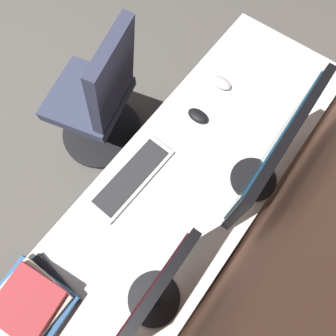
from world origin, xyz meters
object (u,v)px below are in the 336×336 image
Objects in this scene: book_stack_near at (31,302)px; drawer_pedestal at (166,233)px; monitor_primary at (150,301)px; monitor_secondary at (272,155)px; office_chair at (99,103)px; mouse_main at (221,83)px; mouse_spare at (198,116)px; keyboard_main at (131,177)px.

drawer_pedestal is at bearing 159.86° from book_stack_near.
monitor_primary is 0.64m from monitor_secondary.
mouse_main is at bearing 120.53° from office_chair.
mouse_main is at bearing -176.30° from mouse_spare.
monitor_primary is 1.56× the size of book_stack_near.
monitor_primary is at bearing 49.18° from keyboard_main.
monitor_secondary is 1.91× the size of book_stack_near.
book_stack_near is at bearing -1.76° from mouse_spare.
mouse_spare reaches higher than drawer_pedestal.
mouse_main is 1.00× the size of mouse_spare.
office_chair is (-0.30, -0.53, -0.28)m from keyboard_main.
mouse_spare is at bearing 172.36° from keyboard_main.
office_chair is at bearing -89.34° from monitor_secondary.
mouse_spare reaches higher than keyboard_main.
mouse_main is 1.25m from book_stack_near.
mouse_main is (-0.70, -0.18, 0.40)m from drawer_pedestal.
drawer_pedestal is 1.24× the size of monitor_secondary.
keyboard_main is 1.44× the size of book_stack_near.
monitor_secondary reaches higher than mouse_main.
drawer_pedestal is 0.78m from monitor_secondary.
keyboard_main is at bearing -3.77° from mouse_main.
drawer_pedestal is 6.68× the size of mouse_spare.
keyboard_main is (-0.05, -0.23, 0.39)m from drawer_pedestal.
monitor_primary reaches higher than office_chair.
mouse_spare is at bearing -106.36° from monitor_secondary.
monitor_secondary is at bearing 151.51° from drawer_pedestal.
book_stack_near is (1.02, -0.03, 0.03)m from mouse_spare.
monitor_secondary is at bearing 73.64° from mouse_spare.
monitor_secondary is 0.46m from mouse_spare.
book_stack_near reaches higher than mouse_spare.
drawer_pedestal is at bearing 14.80° from mouse_main.
mouse_main is at bearing -161.00° from monitor_primary.
book_stack_near reaches higher than drawer_pedestal.
monitor_secondary reaches higher than book_stack_near.
monitor_secondary is 0.58× the size of office_chair.
mouse_main is 0.35× the size of book_stack_near.
book_stack_near is at bearing -23.62° from monitor_secondary.
drawer_pedestal is at bearing 64.93° from office_chair.
drawer_pedestal is 0.70m from monitor_primary.
monitor_primary is at bearing -4.48° from monitor_secondary.
monitor_secondary is at bearing 175.52° from monitor_primary.
mouse_spare is 0.35× the size of book_stack_near.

